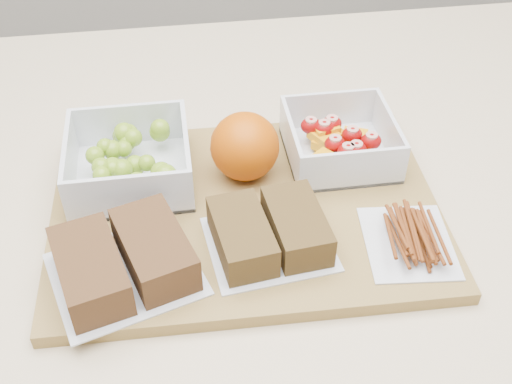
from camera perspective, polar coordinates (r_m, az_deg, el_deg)
cutting_board at (r=0.71m, az=-0.94°, el=-1.73°), size 0.43×0.31×0.02m
grape_container at (r=0.74m, az=-11.06°, el=2.77°), size 0.14×0.14×0.06m
fruit_container at (r=0.76m, az=7.43°, el=4.37°), size 0.12×0.12×0.05m
orange at (r=0.72m, az=-1.00°, el=4.07°), size 0.08×0.08×0.08m
sandwich_bag_left at (r=0.63m, az=-11.74°, el=-5.99°), size 0.17×0.16×0.04m
sandwich_bag_center at (r=0.65m, az=1.20°, el=-3.56°), size 0.13×0.12×0.04m
pretzel_bag at (r=0.67m, az=13.49°, el=-3.76°), size 0.10×0.11×0.02m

